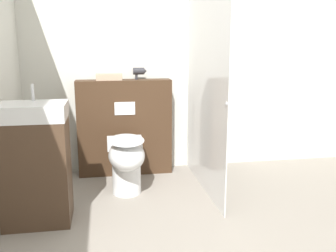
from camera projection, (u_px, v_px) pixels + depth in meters
wall_back at (146, 62)px, 4.25m from camera, size 8.00×0.06×2.50m
partition_panel at (125, 127)px, 4.20m from camera, size 1.04×0.23×1.06m
shower_glass at (205, 89)px, 3.66m from camera, size 0.04×1.44×2.03m
toilet at (126, 160)px, 3.61m from camera, size 0.35×0.66×0.58m
sink_vanity at (36, 164)px, 3.02m from camera, size 0.54×0.41×1.13m
hair_drier at (139, 71)px, 4.11m from camera, size 0.15×0.08×0.13m
folded_towel at (109, 77)px, 4.05m from camera, size 0.28×0.14×0.07m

